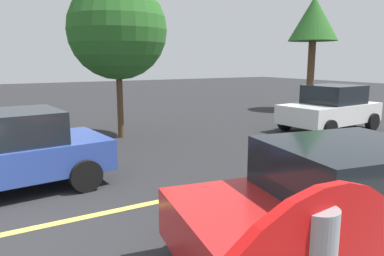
{
  "coord_description": "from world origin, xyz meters",
  "views": [
    {
      "loc": [
        -0.24,
        -5.71,
        2.54
      ],
      "look_at": [
        3.38,
        0.47,
        1.21
      ],
      "focal_mm": 33.9,
      "sensor_mm": 36.0,
      "label": 1
    }
  ],
  "objects_px": {
    "tree_right_verge": "(117,30)",
    "car_red_approaching": "(336,204)",
    "car_white_far_lane": "(331,108)",
    "tree_left_verge": "(314,21)"
  },
  "relations": [
    {
      "from": "tree_right_verge",
      "to": "car_red_approaching",
      "type": "bearing_deg",
      "value": -91.99
    },
    {
      "from": "tree_right_verge",
      "to": "car_white_far_lane",
      "type": "bearing_deg",
      "value": -20.64
    },
    {
      "from": "tree_left_verge",
      "to": "car_white_far_lane",
      "type": "bearing_deg",
      "value": -130.58
    },
    {
      "from": "car_red_approaching",
      "to": "car_white_far_lane",
      "type": "bearing_deg",
      "value": 39.38
    },
    {
      "from": "car_red_approaching",
      "to": "tree_left_verge",
      "type": "height_order",
      "value": "tree_left_verge"
    },
    {
      "from": "car_white_far_lane",
      "to": "tree_right_verge",
      "type": "distance_m",
      "value": 8.09
    },
    {
      "from": "car_white_far_lane",
      "to": "tree_left_verge",
      "type": "xyz_separation_m",
      "value": [
        3.74,
        4.37,
        3.71
      ]
    },
    {
      "from": "car_white_far_lane",
      "to": "tree_left_verge",
      "type": "distance_m",
      "value": 6.85
    },
    {
      "from": "car_red_approaching",
      "to": "tree_right_verge",
      "type": "relative_size",
      "value": 0.82
    },
    {
      "from": "tree_left_verge",
      "to": "tree_right_verge",
      "type": "xyz_separation_m",
      "value": [
        -10.88,
        -1.68,
        -1.03
      ]
    }
  ]
}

